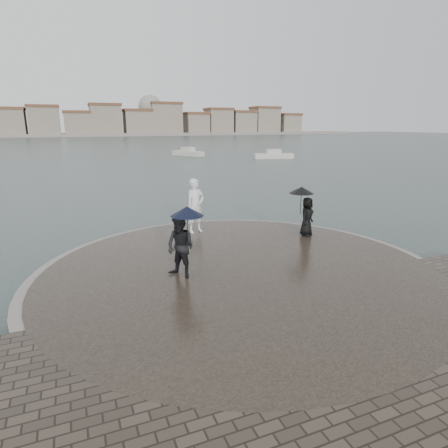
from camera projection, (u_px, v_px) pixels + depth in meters
name	position (u px, v px, depth m)	size (l,w,h in m)	color
ground	(305.00, 337.00, 8.44)	(400.00, 400.00, 0.00)	#2B3835
kerb_ring	(240.00, 274.00, 11.52)	(12.50, 12.50, 0.32)	gray
quay_tip	(240.00, 274.00, 11.52)	(11.90, 11.90, 0.36)	#2D261E
statue	(196.00, 206.00, 15.09)	(0.80, 0.53, 2.20)	white
visitor_left	(182.00, 240.00, 10.62)	(1.27, 1.14, 2.04)	black
visitor_right	(305.00, 208.00, 14.64)	(1.19, 1.00, 1.95)	black
far_skyline	(60.00, 122.00, 148.36)	(260.00, 20.00, 37.00)	gray
boats	(163.00, 160.00, 46.63)	(43.41, 24.26, 1.50)	beige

